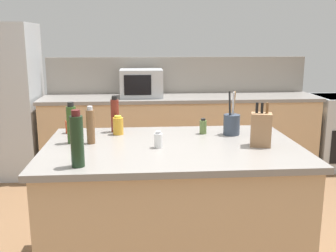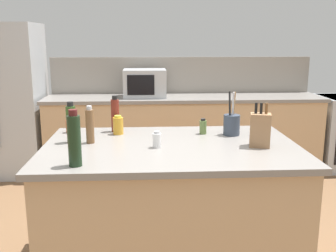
% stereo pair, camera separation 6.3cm
% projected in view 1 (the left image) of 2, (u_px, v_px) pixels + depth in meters
% --- Properties ---
extents(back_counter_run, '(3.36, 0.66, 0.94)m').
position_uv_depth(back_counter_run, '(180.00, 134.00, 4.89)').
color(back_counter_run, tan).
rests_on(back_counter_run, ground_plane).
extents(wall_backsplash, '(3.32, 0.03, 0.46)m').
position_uv_depth(wall_backsplash, '(178.00, 75.00, 5.04)').
color(wall_backsplash, gray).
rests_on(wall_backsplash, back_counter_run).
extents(kitchen_island, '(1.70, 1.09, 0.94)m').
position_uv_depth(kitchen_island, '(172.00, 210.00, 2.72)').
color(kitchen_island, tan).
rests_on(kitchen_island, ground_plane).
extents(microwave, '(0.51, 0.39, 0.33)m').
position_uv_depth(microwave, '(141.00, 83.00, 4.71)').
color(microwave, '#ADB2B7').
rests_on(microwave, back_counter_run).
extents(knife_block, '(0.15, 0.13, 0.29)m').
position_uv_depth(knife_block, '(261.00, 129.00, 2.57)').
color(knife_block, '#936B47').
rests_on(knife_block, kitchen_island).
extents(utensil_crock, '(0.12, 0.12, 0.32)m').
position_uv_depth(utensil_crock, '(232.00, 124.00, 2.88)').
color(utensil_crock, '#333D4C').
rests_on(utensil_crock, kitchen_island).
extents(spice_jar_paprika, '(0.06, 0.06, 0.11)m').
position_uv_depth(spice_jar_paprika, '(69.00, 126.00, 2.93)').
color(spice_jar_paprika, '#B73D1E').
rests_on(spice_jar_paprika, kitchen_island).
extents(honey_jar, '(0.08, 0.08, 0.14)m').
position_uv_depth(honey_jar, '(118.00, 126.00, 2.89)').
color(honey_jar, gold).
rests_on(honey_jar, kitchen_island).
extents(spice_jar_oregano, '(0.05, 0.05, 0.12)m').
position_uv_depth(spice_jar_oregano, '(203.00, 127.00, 2.91)').
color(spice_jar_oregano, '#567038').
rests_on(spice_jar_oregano, kitchen_island).
extents(vinegar_bottle, '(0.06, 0.06, 0.27)m').
position_uv_depth(vinegar_bottle, '(115.00, 115.00, 2.96)').
color(vinegar_bottle, maroon).
rests_on(vinegar_bottle, kitchen_island).
extents(olive_oil_bottle, '(0.06, 0.06, 0.28)m').
position_uv_depth(olive_oil_bottle, '(72.00, 124.00, 2.64)').
color(olive_oil_bottle, '#2D4C1E').
rests_on(olive_oil_bottle, kitchen_island).
extents(pepper_grinder, '(0.06, 0.06, 0.26)m').
position_uv_depth(pepper_grinder, '(91.00, 126.00, 2.63)').
color(pepper_grinder, brown).
rests_on(pepper_grinder, kitchen_island).
extents(salt_shaker, '(0.06, 0.06, 0.11)m').
position_uv_depth(salt_shaker, '(158.00, 140.00, 2.54)').
color(salt_shaker, silver).
rests_on(salt_shaker, kitchen_island).
extents(wine_bottle, '(0.07, 0.07, 0.32)m').
position_uv_depth(wine_bottle, '(77.00, 140.00, 2.15)').
color(wine_bottle, black).
rests_on(wine_bottle, kitchen_island).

